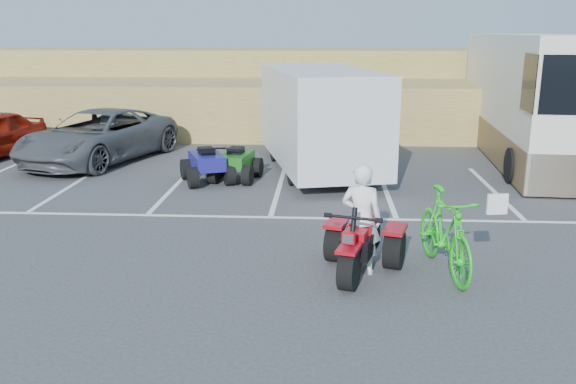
# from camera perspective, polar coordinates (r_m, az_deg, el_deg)

# --- Properties ---
(ground) EXTENTS (100.00, 100.00, 0.00)m
(ground) POSITION_cam_1_polar(r_m,az_deg,el_deg) (10.87, -2.75, -6.14)
(ground) COLOR #38383B
(ground) RESTS_ON ground
(parking_stripes) EXTENTS (28.00, 5.16, 0.01)m
(parking_stripes) POSITION_cam_1_polar(r_m,az_deg,el_deg) (14.68, 2.28, -0.51)
(parking_stripes) COLOR white
(parking_stripes) RESTS_ON ground
(grass_embankment) EXTENTS (40.00, 8.50, 3.10)m
(grass_embankment) POSITION_cam_1_polar(r_m,az_deg,el_deg) (25.71, 0.87, 9.34)
(grass_embankment) COLOR olive
(grass_embankment) RESTS_ON ground
(red_trike_atv) EXTENTS (1.78, 2.08, 1.16)m
(red_trike_atv) POSITION_cam_1_polar(r_m,az_deg,el_deg) (10.18, 6.53, -7.71)
(red_trike_atv) COLOR #A10913
(red_trike_atv) RESTS_ON ground
(rider) EXTENTS (0.77, 0.61, 1.84)m
(rider) POSITION_cam_1_polar(r_m,az_deg,el_deg) (10.01, 6.88, -2.53)
(rider) COLOR white
(rider) RESTS_ON ground
(green_dirt_bike) EXTENTS (1.04, 2.40, 1.39)m
(green_dirt_bike) POSITION_cam_1_polar(r_m,az_deg,el_deg) (10.32, 14.46, -3.66)
(green_dirt_bike) COLOR #14BF19
(green_dirt_bike) RESTS_ON ground
(grey_pickup) EXTENTS (4.18, 6.14, 1.56)m
(grey_pickup) POSITION_cam_1_polar(r_m,az_deg,el_deg) (19.52, -17.34, 5.01)
(grey_pickup) COLOR #45484C
(grey_pickup) RESTS_ON ground
(cargo_trailer) EXTENTS (3.81, 6.55, 2.87)m
(cargo_trailer) POSITION_cam_1_polar(r_m,az_deg,el_deg) (17.27, 2.99, 7.05)
(cargo_trailer) COLOR silver
(cargo_trailer) RESTS_ON ground
(rv_motorhome) EXTENTS (3.41, 10.57, 3.74)m
(rv_motorhome) POSITION_cam_1_polar(r_m,az_deg,el_deg) (20.64, 21.91, 7.49)
(rv_motorhome) COLOR silver
(rv_motorhome) RESTS_ON ground
(quad_atv_blue) EXTENTS (1.70, 1.91, 1.03)m
(quad_atv_blue) POSITION_cam_1_polar(r_m,az_deg,el_deg) (16.32, -7.54, 0.93)
(quad_atv_blue) COLOR navy
(quad_atv_blue) RESTS_ON ground
(quad_atv_green) EXTENTS (1.35, 1.67, 0.99)m
(quad_atv_green) POSITION_cam_1_polar(r_m,az_deg,el_deg) (16.47, -4.85, 1.13)
(quad_atv_green) COLOR #175914
(quad_atv_green) RESTS_ON ground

